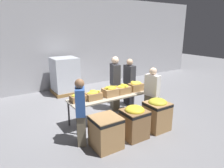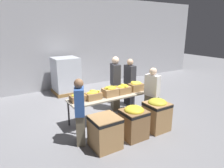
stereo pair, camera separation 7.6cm
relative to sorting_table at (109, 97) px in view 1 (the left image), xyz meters
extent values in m
plane|color=gray|center=(0.00, 0.00, -0.71)|extent=(30.00, 30.00, 0.00)
cube|color=#A8A8AD|center=(0.00, 3.94, 1.29)|extent=(16.00, 0.08, 4.00)
cube|color=#B2A893|center=(0.00, 0.00, 0.04)|extent=(2.38, 0.70, 0.04)
cylinder|color=#38383D|center=(-1.13, -0.29, -0.34)|extent=(0.05, 0.05, 0.72)
cylinder|color=#38383D|center=(1.13, -0.29, -0.34)|extent=(0.05, 0.05, 0.72)
cylinder|color=#38383D|center=(-1.13, 0.29, -0.34)|extent=(0.05, 0.05, 0.72)
cylinder|color=#38383D|center=(1.13, 0.29, -0.34)|extent=(0.05, 0.05, 0.72)
cube|color=olive|center=(-0.92, 0.05, 0.14)|extent=(0.42, 0.28, 0.16)
ellipsoid|color=gold|center=(-0.92, 0.05, 0.23)|extent=(0.36, 0.24, 0.09)
ellipsoid|color=gold|center=(-0.90, 0.00, 0.26)|extent=(0.18, 0.17, 0.05)
ellipsoid|color=gold|center=(-1.05, 0.06, 0.25)|extent=(0.16, 0.07, 0.04)
ellipsoid|color=gold|center=(-0.95, 0.06, 0.26)|extent=(0.21, 0.08, 0.05)
ellipsoid|color=gold|center=(-0.85, 0.02, 0.26)|extent=(0.09, 0.20, 0.04)
cube|color=#A37A4C|center=(-0.51, -0.03, 0.15)|extent=(0.42, 0.29, 0.19)
ellipsoid|color=yellow|center=(-0.51, -0.03, 0.25)|extent=(0.37, 0.22, 0.09)
ellipsoid|color=yellow|center=(-0.38, -0.05, 0.28)|extent=(0.18, 0.09, 0.04)
ellipsoid|color=yellow|center=(-0.39, -0.08, 0.28)|extent=(0.05, 0.17, 0.05)
ellipsoid|color=yellow|center=(-0.50, 0.03, 0.29)|extent=(0.18, 0.13, 0.05)
cube|color=tan|center=(0.03, -0.02, 0.17)|extent=(0.42, 0.34, 0.22)
ellipsoid|color=gold|center=(0.03, -0.02, 0.28)|extent=(0.35, 0.28, 0.12)
ellipsoid|color=gold|center=(-0.05, -0.08, 0.33)|extent=(0.18, 0.07, 0.05)
ellipsoid|color=gold|center=(0.15, -0.07, 0.32)|extent=(0.19, 0.06, 0.05)
ellipsoid|color=gold|center=(0.09, -0.01, 0.32)|extent=(0.19, 0.16, 0.05)
cube|color=#A37A4C|center=(0.47, -0.03, 0.16)|extent=(0.42, 0.32, 0.20)
ellipsoid|color=yellow|center=(0.47, -0.03, 0.27)|extent=(0.37, 0.25, 0.10)
ellipsoid|color=yellow|center=(0.53, 0.02, 0.31)|extent=(0.17, 0.17, 0.04)
ellipsoid|color=yellow|center=(0.52, 0.03, 0.31)|extent=(0.05, 0.20, 0.04)
ellipsoid|color=yellow|center=(0.44, -0.10, 0.31)|extent=(0.16, 0.11, 0.04)
ellipsoid|color=yellow|center=(0.45, -0.08, 0.30)|extent=(0.10, 0.22, 0.05)
cube|color=#A37A4C|center=(0.97, -0.03, 0.17)|extent=(0.42, 0.30, 0.22)
ellipsoid|color=yellow|center=(0.97, -0.03, 0.29)|extent=(0.36, 0.26, 0.13)
ellipsoid|color=yellow|center=(0.89, -0.07, 0.32)|extent=(0.22, 0.11, 0.05)
ellipsoid|color=yellow|center=(0.87, 0.04, 0.34)|extent=(0.20, 0.12, 0.04)
ellipsoid|color=yellow|center=(0.96, 0.00, 0.32)|extent=(0.14, 0.21, 0.05)
cube|color=black|center=(1.24, 0.67, -0.31)|extent=(0.22, 0.38, 0.78)
cube|color=#333338|center=(1.24, 0.67, 0.40)|extent=(0.23, 0.45, 0.65)
sphere|color=#DBAD89|center=(1.24, 0.67, 0.83)|extent=(0.22, 0.22, 0.22)
cube|color=#6B604C|center=(-1.20, -0.72, -0.33)|extent=(0.33, 0.41, 0.75)
cube|color=#2D5199|center=(-1.20, -0.72, 0.36)|extent=(0.37, 0.47, 0.62)
sphere|color=#896042|center=(-1.20, -0.72, 0.77)|extent=(0.21, 0.21, 0.21)
cube|color=#6B604C|center=(0.60, 0.60, -0.28)|extent=(0.34, 0.45, 0.84)
cube|color=#333338|center=(0.60, 0.60, 0.49)|extent=(0.37, 0.53, 0.70)
sphere|color=beige|center=(0.60, 0.60, 0.96)|extent=(0.24, 0.24, 0.24)
cube|color=#6B604C|center=(1.08, -0.63, -0.33)|extent=(0.27, 0.39, 0.75)
cube|color=silver|center=(1.08, -0.63, 0.35)|extent=(0.30, 0.46, 0.62)
sphere|color=beige|center=(1.08, -0.63, 0.77)|extent=(0.21, 0.21, 0.21)
cube|color=#A37A4C|center=(-0.79, -1.17, -0.33)|extent=(0.62, 0.62, 0.75)
cube|color=black|center=(-0.79, -1.17, -0.01)|extent=(0.62, 0.62, 0.07)
cube|color=olive|center=(0.02, -1.17, -0.34)|extent=(0.57, 0.57, 0.72)
cube|color=black|center=(0.02, -1.17, -0.04)|extent=(0.57, 0.57, 0.07)
ellipsoid|color=yellow|center=(0.02, -1.17, 0.03)|extent=(0.49, 0.49, 0.20)
cube|color=#A37A4C|center=(0.79, -1.17, -0.32)|extent=(0.58, 0.58, 0.76)
cube|color=black|center=(0.79, -1.17, 0.00)|extent=(0.58, 0.58, 0.07)
ellipsoid|color=gold|center=(0.79, -1.17, 0.07)|extent=(0.49, 0.49, 0.20)
cube|color=olive|center=(-0.19, 3.16, -0.64)|extent=(1.08, 1.08, 0.13)
cube|color=silver|center=(-0.19, 3.16, 0.11)|extent=(0.99, 0.99, 1.36)
camera|label=1|loc=(-2.85, -4.66, 1.95)|focal=32.00mm
camera|label=2|loc=(-2.78, -4.70, 1.95)|focal=32.00mm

